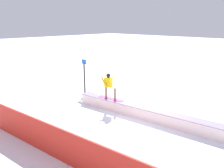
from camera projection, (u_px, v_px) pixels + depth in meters
The scene contains 5 objects.
ground_plane at pixel (141, 117), 11.06m from camera, with size 120.00×120.00×0.00m, color white.
grind_box at pixel (141, 113), 10.99m from camera, with size 7.60×1.51×0.58m.
snowboarder at pixel (109, 85), 11.85m from camera, with size 1.55×0.53×1.39m.
safety_fence at pixel (57, 143), 7.54m from camera, with size 8.60×0.06×1.23m, color red.
trail_marker at pixel (84, 75), 14.71m from camera, with size 0.40×0.10×2.23m.
Camera 1 is at (-5.98, 8.39, 4.58)m, focal length 35.71 mm.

